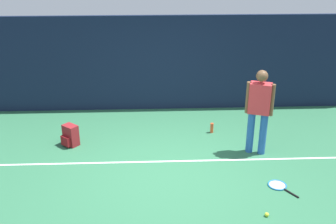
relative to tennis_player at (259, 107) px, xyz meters
The scene contains 8 objects.
ground_plane 2.09m from the tennis_player, 160.18° to the right, with size 12.00×12.00×0.00m, color #2D6B47.
back_fence 2.95m from the tennis_player, 126.28° to the left, with size 10.00×0.10×2.31m, color #141E38.
court_line 2.01m from the tennis_player, behind, with size 9.00×0.05×0.00m, color white.
tennis_player is the anchor object (origin of this frame).
tennis_racket 1.55m from the tennis_player, 84.68° to the right, with size 0.48×0.61×0.03m.
backpack 3.82m from the tennis_player, behind, with size 0.38×0.38×0.44m.
tennis_ball_near_player 2.24m from the tennis_player, 98.76° to the right, with size 0.07×0.07×0.07m, color #CCE033.
water_bottle 1.46m from the tennis_player, 128.29° to the left, with size 0.07×0.07×0.22m, color #D84C26.
Camera 1 is at (-0.29, -6.32, 3.88)m, focal length 42.94 mm.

